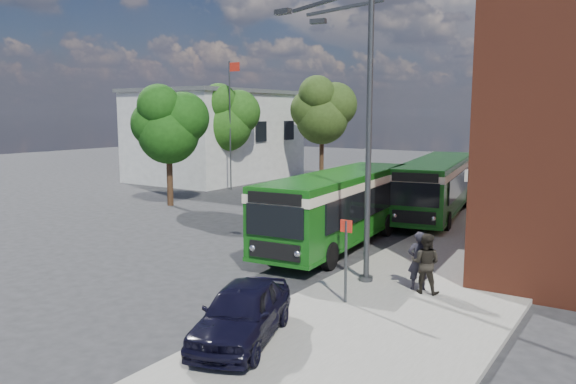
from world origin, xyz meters
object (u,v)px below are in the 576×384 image
Objects in this scene: street_lamp at (358,135)px; bus_rear at (437,181)px; bus_front at (340,202)px; parked_car at (242,312)px.

street_lamp reaches higher than bus_rear.
bus_front is at bearing 123.90° from street_lamp.
bus_front reaches higher than parked_car.
street_lamp is 2.25× the size of parked_car.
bus_rear is 19.37m from parked_car.
parked_car is at bearing -90.36° from street_lamp.
parked_car is at bearing -84.67° from bus_rear.
bus_rear reaches higher than parked_car.
bus_front is 10.74m from parked_car.
bus_rear is (1.11, 8.97, 0.00)m from bus_front.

